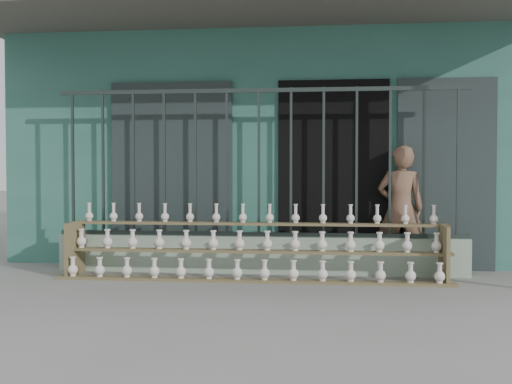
# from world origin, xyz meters

# --- Properties ---
(ground) EXTENTS (60.00, 60.00, 0.00)m
(ground) POSITION_xyz_m (0.00, 0.00, 0.00)
(ground) COLOR slate
(workshop_building) EXTENTS (7.40, 6.60, 3.21)m
(workshop_building) POSITION_xyz_m (0.00, 4.23, 1.62)
(workshop_building) COLOR #2E6254
(workshop_building) RESTS_ON ground
(parapet_wall) EXTENTS (5.00, 0.20, 0.45)m
(parapet_wall) POSITION_xyz_m (0.00, 1.30, 0.23)
(parapet_wall) COLOR #91A991
(parapet_wall) RESTS_ON ground
(security_fence) EXTENTS (5.00, 0.04, 1.80)m
(security_fence) POSITION_xyz_m (-0.00, 1.30, 1.35)
(security_fence) COLOR #283330
(security_fence) RESTS_ON parapet_wall
(shelf_rack) EXTENTS (4.50, 0.68, 0.85)m
(shelf_rack) POSITION_xyz_m (-0.02, 0.88, 0.36)
(shelf_rack) COLOR brown
(shelf_rack) RESTS_ON ground
(elderly_woman) EXTENTS (0.59, 0.40, 1.56)m
(elderly_woman) POSITION_xyz_m (1.73, 1.63, 0.78)
(elderly_woman) COLOR brown
(elderly_woman) RESTS_ON ground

